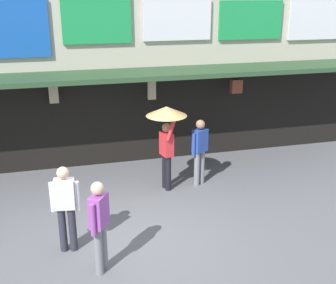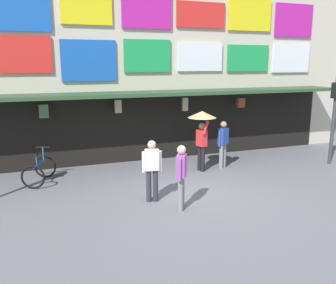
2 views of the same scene
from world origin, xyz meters
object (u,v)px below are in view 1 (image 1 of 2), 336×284
pedestrian_with_umbrella (166,125)px  pedestrian_in_black (200,149)px  pedestrian_in_white (99,222)px  pedestrian_in_yellow (65,205)px

pedestrian_with_umbrella → pedestrian_in_black: bearing=3.1°
pedestrian_with_umbrella → pedestrian_in_black: 1.10m
pedestrian_in_black → pedestrian_in_white: bearing=-133.4°
pedestrian_in_white → pedestrian_with_umbrella: (1.91, 2.88, 0.69)m
pedestrian_in_white → pedestrian_with_umbrella: bearing=56.4°
pedestrian_in_white → pedestrian_in_black: same height
pedestrian_in_white → pedestrian_in_yellow: same height
pedestrian_in_white → pedestrian_in_yellow: size_ratio=1.00×
pedestrian_in_yellow → pedestrian_in_white: bearing=-56.5°
pedestrian_with_umbrella → pedestrian_in_yellow: (-2.43, -2.09, -0.69)m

